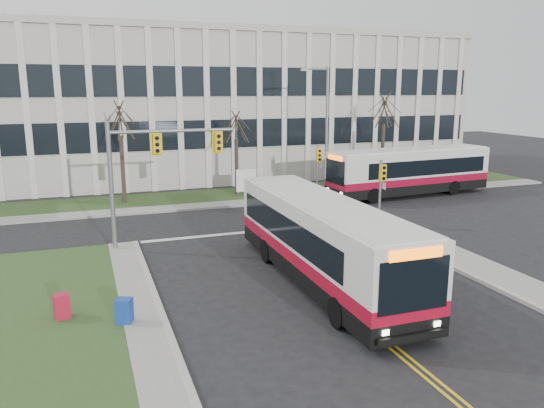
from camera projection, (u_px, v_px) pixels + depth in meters
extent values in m
plane|color=black|center=(314.00, 282.00, 21.52)|extent=(120.00, 120.00, 0.00)
cube|color=#314D21|center=(38.00, 393.00, 13.61)|extent=(5.00, 26.00, 0.12)
cube|color=#9E9B93|center=(156.00, 372.00, 14.60)|extent=(1.20, 26.00, 0.14)
cube|color=#9E9B93|center=(290.00, 199.00, 37.13)|extent=(44.00, 1.60, 0.14)
cube|color=#314D21|center=(276.00, 192.00, 39.70)|extent=(44.00, 5.00, 0.12)
cube|color=#B7B3A9|center=(232.00, 107.00, 49.46)|extent=(40.00, 16.00, 12.00)
cylinder|color=slate|center=(111.00, 188.00, 25.06)|extent=(0.22, 0.22, 6.20)
cylinder|color=slate|center=(173.00, 131.00, 25.50)|extent=(6.00, 0.16, 0.16)
cube|color=yellow|center=(157.00, 144.00, 25.22)|extent=(0.34, 0.24, 0.92)
cube|color=yellow|center=(218.00, 142.00, 26.21)|extent=(0.34, 0.24, 0.92)
cylinder|color=slate|center=(380.00, 193.00, 29.92)|extent=(0.14, 0.14, 3.80)
cube|color=yellow|center=(383.00, 173.00, 29.48)|extent=(0.34, 0.24, 0.92)
cylinder|color=slate|center=(317.00, 171.00, 37.73)|extent=(0.14, 0.14, 3.80)
cube|color=yellow|center=(319.00, 155.00, 37.29)|extent=(0.34, 0.24, 0.92)
cylinder|color=slate|center=(327.00, 132.00, 38.13)|extent=(0.20, 0.20, 9.20)
cylinder|color=slate|center=(316.00, 69.00, 36.89)|extent=(1.80, 0.14, 0.14)
cube|color=slate|center=(304.00, 70.00, 36.60)|extent=(0.50, 0.25, 0.18)
cylinder|color=slate|center=(238.00, 190.00, 38.13)|extent=(0.08, 0.08, 1.00)
cylinder|color=slate|center=(254.00, 189.00, 38.52)|extent=(0.08, 0.08, 1.00)
cube|color=white|center=(246.00, 180.00, 38.17)|extent=(1.50, 0.12, 1.60)
cylinder|color=#42352B|center=(123.00, 170.00, 35.59)|extent=(0.28, 0.28, 4.62)
cylinder|color=#42352B|center=(237.00, 168.00, 38.47)|extent=(0.28, 0.28, 4.09)
cylinder|color=#42352B|center=(382.00, 155.00, 42.15)|extent=(0.28, 0.28, 4.95)
cube|color=#163A97|center=(124.00, 312.00, 17.49)|extent=(0.64, 0.61, 0.95)
cube|color=#A7152A|center=(62.00, 308.00, 17.85)|extent=(0.57, 0.53, 0.95)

